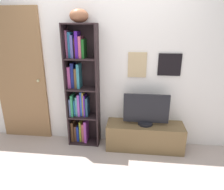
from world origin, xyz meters
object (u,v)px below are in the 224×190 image
object	(u,v)px
tv_stand	(145,136)
door	(20,77)
bookshelf	(80,90)
television	(146,110)
football	(79,16)

from	to	relation	value
tv_stand	door	distance (m)	2.13
bookshelf	television	size ratio (longest dim) A/B	2.78
bookshelf	door	distance (m)	0.98
football	door	size ratio (longest dim) A/B	0.12
football	tv_stand	distance (m)	1.95
bookshelf	football	xyz separation A→B (m)	(0.05, -0.03, 1.04)
football	door	distance (m)	1.35
bookshelf	door	world-z (taller)	door
bookshelf	football	world-z (taller)	football
bookshelf	football	distance (m)	1.04
tv_stand	door	world-z (taller)	door
football	door	xyz separation A→B (m)	(-1.01, 0.10, -0.88)
tv_stand	door	xyz separation A→B (m)	(-1.95, 0.16, 0.83)
bookshelf	tv_stand	world-z (taller)	bookshelf
tv_stand	door	size ratio (longest dim) A/B	0.55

